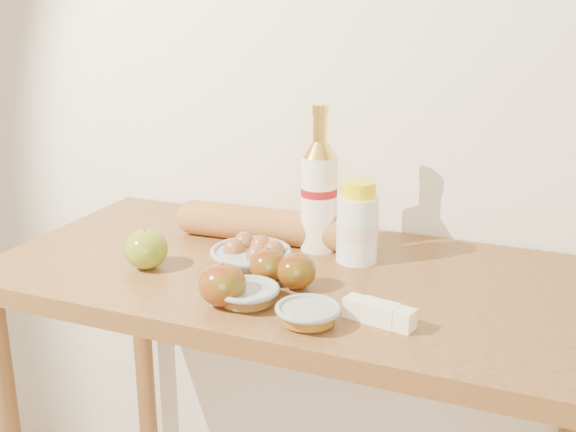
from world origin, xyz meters
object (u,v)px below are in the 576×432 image
Objects in this scene: cream_bottle at (357,225)px; table at (294,325)px; bourbon_bottle at (319,192)px; baguette at (273,226)px; egg_bowl at (252,255)px.

table is at bearing -115.91° from cream_bottle.
table is 0.28m from bourbon_bottle.
baguette reaches higher than table.
egg_bowl is (-0.08, -0.02, 0.15)m from table.
table is at bearing -108.23° from bourbon_bottle.
baguette reaches higher than egg_bowl.
cream_bottle is 0.21m from baguette.
cream_bottle is 0.83× the size of egg_bowl.
baguette is at bearing 96.65° from egg_bowl.
table is 0.23m from baguette.
bourbon_bottle is 1.52× the size of egg_bowl.
table is 7.17× the size of cream_bottle.
egg_bowl is (-0.18, -0.11, -0.05)m from cream_bottle.
bourbon_bottle reaches higher than table.
egg_bowl is at bearing -137.92° from bourbon_bottle.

